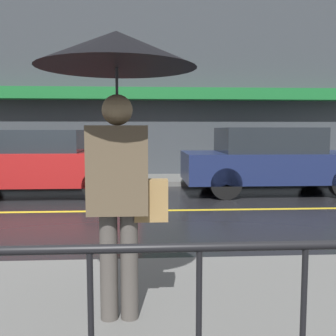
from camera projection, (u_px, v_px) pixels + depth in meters
ground_plane at (43, 212)px, 7.24m from camera, size 80.00×80.00×0.00m
sidewalk_far at (79, 180)px, 11.30m from camera, size 28.00×1.95×0.13m
lane_marking at (43, 212)px, 7.24m from camera, size 25.20×0.12×0.01m
building_storefront at (83, 86)px, 12.12m from camera, size 28.00×0.85×5.76m
pedestrian at (118, 88)px, 2.73m from camera, size 1.12×1.12×2.06m
car_red at (36, 162)px, 9.07m from camera, size 4.71×1.95×1.51m
car_navy at (272, 160)px, 9.41m from camera, size 4.31×1.91×1.56m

